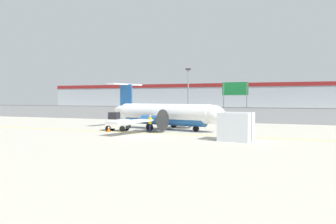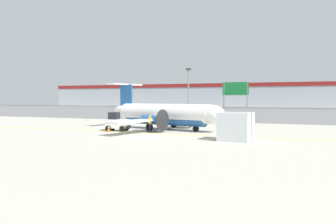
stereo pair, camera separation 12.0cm
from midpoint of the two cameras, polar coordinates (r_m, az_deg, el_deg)
The scene contains 17 objects.
ground_plane at distance 30.96m, azimuth -3.40°, elevation -3.68°, with size 140.00×140.00×0.01m.
perimeter_fence at distance 45.85m, azimuth 5.01°, elevation -0.29°, with size 98.00×0.10×2.10m.
parking_lot_strip at distance 57.02m, azimuth 8.27°, elevation -0.83°, with size 98.00×17.00×0.12m.
background_building at distance 75.05m, azimuth 11.49°, elevation 2.38°, with size 91.00×8.10×6.50m.
commuter_airplane at distance 34.18m, azimuth -0.17°, elevation -0.41°, with size 13.93×15.94×4.92m.
baggage_tug at distance 33.29m, azimuth -8.79°, elevation -1.80°, with size 2.46×1.66×1.88m.
ground_crew_worker at distance 31.38m, azimuth -3.03°, elevation -1.86°, with size 0.44×0.54×1.70m.
cargo_container at distance 25.79m, azimuth 11.83°, elevation -2.52°, with size 2.66×2.32×2.20m.
traffic_cone_near_left at distance 36.43m, azimuth -8.54°, elevation -2.29°, with size 0.36×0.36×0.64m.
traffic_cone_near_right at distance 32.55m, azimuth -10.20°, elevation -2.87°, with size 0.36×0.36×0.64m.
traffic_cone_far_left at distance 34.08m, azimuth 9.45°, elevation -2.62°, with size 0.36×0.36×0.64m.
parked_car_0 at distance 57.32m, azimuth -4.74°, elevation 0.04°, with size 4.34×2.32×1.58m.
parked_car_1 at distance 56.82m, azimuth 3.63°, elevation 0.02°, with size 4.25×2.11×1.58m.
parked_car_2 at distance 59.62m, azimuth 13.34°, elevation 0.07°, with size 4.32×2.26×1.58m.
parked_car_3 at distance 55.48m, azimuth 21.47°, elevation -0.21°, with size 4.27×2.16×1.58m.
apron_light_pole at distance 43.93m, azimuth 3.65°, elevation 3.75°, with size 0.70×0.30×7.27m.
highway_sign at distance 46.32m, azimuth 11.74°, elevation 3.43°, with size 3.60×0.14×5.50m.
Camera 2 is at (12.96, -25.92, 3.32)m, focal length 35.00 mm.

